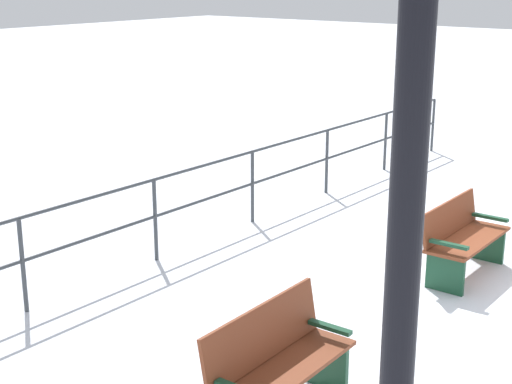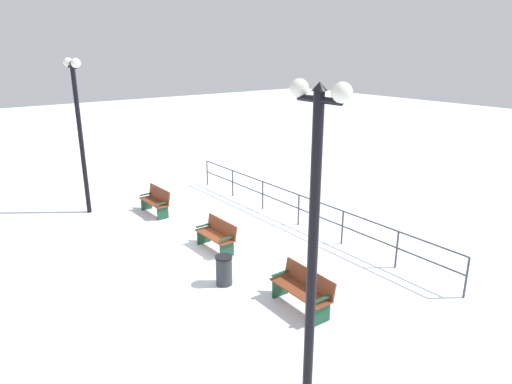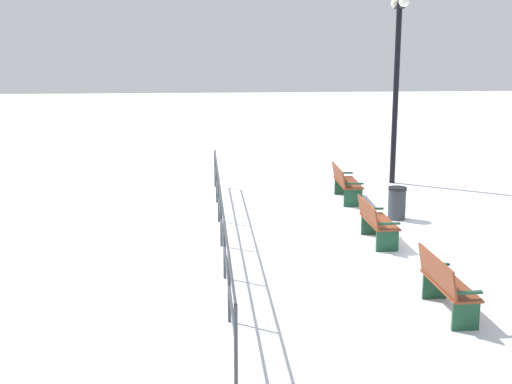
# 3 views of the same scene
# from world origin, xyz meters

# --- Properties ---
(ground_plane) EXTENTS (80.00, 80.00, 0.00)m
(ground_plane) POSITION_xyz_m (0.00, 0.00, 0.00)
(ground_plane) COLOR white
(ground_plane) RESTS_ON ground
(bench_nearest) EXTENTS (0.55, 1.48, 0.94)m
(bench_nearest) POSITION_xyz_m (-0.04, -3.83, 0.49)
(bench_nearest) COLOR brown
(bench_nearest) RESTS_ON ground
(bench_second) EXTENTS (0.58, 1.44, 0.87)m
(bench_second) POSITION_xyz_m (-0.16, -0.00, 0.45)
(bench_second) COLOR brown
(bench_second) RESTS_ON ground
(waterfront_railing) EXTENTS (0.05, 11.70, 1.07)m
(waterfront_railing) POSITION_xyz_m (-3.36, 0.00, 0.72)
(waterfront_railing) COLOR #383D42
(waterfront_railing) RESTS_ON ground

